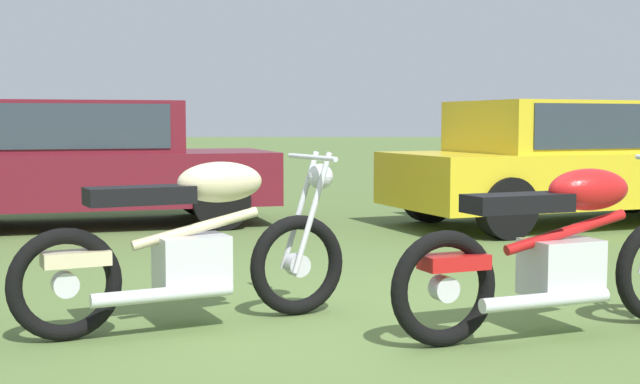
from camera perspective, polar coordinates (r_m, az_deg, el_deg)
name	(u,v)px	position (r m, az deg, el deg)	size (l,w,h in m)	color
ground_plane	(363,320)	(5.23, 2.85, -8.55)	(120.00, 120.00, 0.00)	#567038
motorcycle_cream	(193,245)	(5.04, -8.49, -3.49)	(1.88, 1.10, 1.02)	black
motorcycle_red	(563,250)	(5.02, 15.88, -3.74)	(2.00, 1.00, 1.02)	black
car_burgundy	(86,157)	(10.16, -15.38, 2.29)	(4.42, 2.76, 1.43)	maroon
car_yellow	(572,156)	(10.37, 16.50, 2.31)	(4.75, 3.15, 1.43)	gold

